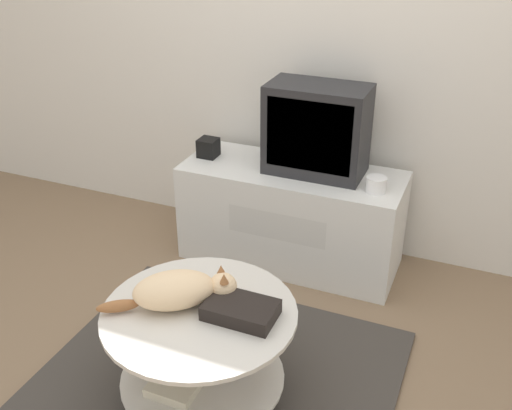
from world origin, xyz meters
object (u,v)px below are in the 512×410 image
Objects in this scene: tv at (317,130)px; dvd_box at (241,310)px; speaker at (208,148)px; cat at (180,290)px.

tv reaches higher than dvd_box.
tv is 1.91× the size of dvd_box.
tv reaches higher than speaker.
speaker is 0.38× the size of dvd_box.
dvd_box is 0.58× the size of cat.
tv is 1.11× the size of cat.
speaker is 0.22× the size of cat.
cat is at bearing -68.54° from speaker.
speaker is 1.21m from cat.
dvd_box is at bearing -85.96° from tv.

